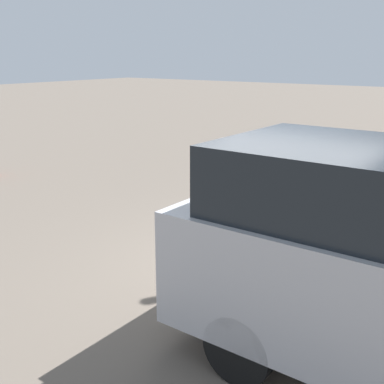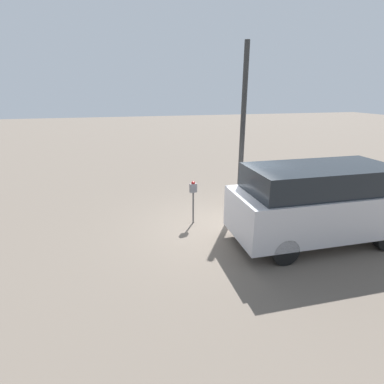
# 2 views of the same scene
# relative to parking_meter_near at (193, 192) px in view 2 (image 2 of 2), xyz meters

# --- Properties ---
(ground_plane) EXTENTS (80.00, 80.00, 0.00)m
(ground_plane) POSITION_rel_parking_meter_near_xyz_m (0.61, -0.60, -0.97)
(ground_plane) COLOR #60564C
(parking_meter_near) EXTENTS (0.22, 0.14, 1.31)m
(parking_meter_near) POSITION_rel_parking_meter_near_xyz_m (0.00, 0.00, 0.00)
(parking_meter_near) COLOR #4C4C4C
(parking_meter_near) RESTS_ON ground
(lamp_post) EXTENTS (0.44, 0.44, 5.26)m
(lamp_post) POSITION_rel_parking_meter_near_xyz_m (2.07, 1.39, 0.78)
(lamp_post) COLOR beige
(lamp_post) RESTS_ON ground
(parked_van) EXTENTS (4.56, 1.90, 2.05)m
(parked_van) POSITION_rel_parking_meter_near_xyz_m (2.83, -1.90, 0.14)
(parked_van) COLOR #B2B2B7
(parked_van) RESTS_ON ground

